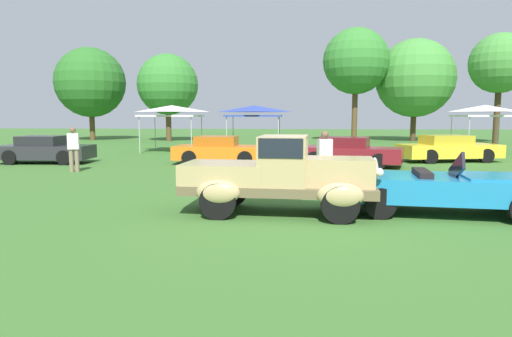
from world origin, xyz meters
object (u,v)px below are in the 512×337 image
at_px(show_car_yellow, 449,149).
at_px(canopy_tent_left_field, 172,110).
at_px(canopy_tent_right_field, 485,110).
at_px(show_car_orange, 219,150).
at_px(spectator_by_row, 74,148).
at_px(show_car_burgundy, 348,152).
at_px(feature_pickup_truck, 280,174).
at_px(canopy_tent_center_field, 254,110).
at_px(neighbor_convertible, 449,188).
at_px(spectator_between_cars, 325,158).
at_px(show_car_charcoal, 45,150).

relative_size(show_car_yellow, canopy_tent_left_field, 1.47).
height_order(canopy_tent_left_field, canopy_tent_right_field, same).
bearing_deg(show_car_orange, canopy_tent_right_field, 25.35).
height_order(show_car_yellow, spectator_by_row, spectator_by_row).
distance_m(show_car_burgundy, spectator_by_row, 10.94).
relative_size(feature_pickup_truck, canopy_tent_center_field, 1.32).
height_order(show_car_orange, spectator_by_row, spectator_by_row).
relative_size(neighbor_convertible, spectator_between_cars, 2.76).
distance_m(show_car_burgundy, canopy_tent_left_field, 11.67).
bearing_deg(canopy_tent_center_field, canopy_tent_right_field, -2.67).
distance_m(feature_pickup_truck, show_car_charcoal, 14.38).
bearing_deg(canopy_tent_right_field, spectator_between_cars, -126.89).
bearing_deg(neighbor_convertible, canopy_tent_center_field, 108.19).
relative_size(show_car_burgundy, spectator_between_cars, 2.76).
bearing_deg(show_car_orange, neighbor_convertible, -55.94).
bearing_deg(show_car_burgundy, show_car_charcoal, 179.43).
distance_m(spectator_by_row, canopy_tent_left_field, 9.75).
xyz_separation_m(show_car_charcoal, canopy_tent_left_field, (4.05, 6.65, 1.83)).
distance_m(show_car_yellow, canopy_tent_right_field, 6.33).
relative_size(feature_pickup_truck, spectator_between_cars, 2.55).
height_order(spectator_by_row, canopy_tent_right_field, canopy_tent_right_field).
bearing_deg(show_car_orange, canopy_tent_center_field, 82.29).
relative_size(show_car_charcoal, show_car_yellow, 0.85).
relative_size(show_car_charcoal, canopy_tent_left_field, 1.24).
bearing_deg(show_car_yellow, show_car_charcoal, -173.60).
bearing_deg(show_car_charcoal, show_car_yellow, 6.40).
height_order(show_car_orange, show_car_yellow, same).
relative_size(neighbor_convertible, show_car_yellow, 0.98).
distance_m(neighbor_convertible, show_car_yellow, 12.04).
bearing_deg(feature_pickup_truck, canopy_tent_left_field, 112.37).
xyz_separation_m(show_car_charcoal, show_car_yellow, (18.26, 2.05, 0.00)).
xyz_separation_m(show_car_charcoal, canopy_tent_center_field, (8.82, 7.55, 1.83)).
xyz_separation_m(show_car_charcoal, show_car_burgundy, (13.38, -0.13, 0.00)).
xyz_separation_m(feature_pickup_truck, canopy_tent_center_field, (-1.91, 17.13, 1.56)).
bearing_deg(show_car_yellow, canopy_tent_right_field, 53.86).
bearing_deg(show_car_charcoal, neighbor_convertible, -33.05).
bearing_deg(show_car_yellow, neighbor_convertible, -108.84).
distance_m(show_car_orange, canopy_tent_left_field, 7.60).
xyz_separation_m(neighbor_convertible, show_car_orange, (-6.53, 9.66, 0.02)).
bearing_deg(show_car_orange, show_car_charcoal, -177.70).
relative_size(show_car_charcoal, canopy_tent_right_field, 1.36).
relative_size(show_car_orange, show_car_yellow, 0.85).
bearing_deg(show_car_charcoal, show_car_burgundy, -0.57).
xyz_separation_m(feature_pickup_truck, spectator_between_cars, (1.21, 3.34, 0.05)).
bearing_deg(canopy_tent_right_field, show_car_yellow, -126.14).
bearing_deg(canopy_tent_left_field, feature_pickup_truck, -67.63).
height_order(canopy_tent_center_field, canopy_tent_right_field, same).
bearing_deg(neighbor_convertible, show_car_charcoal, 146.95).
distance_m(show_car_orange, canopy_tent_center_field, 7.53).
xyz_separation_m(feature_pickup_truck, show_car_yellow, (7.53, 11.63, -0.26)).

